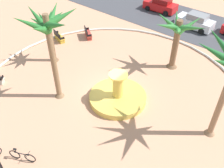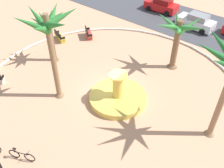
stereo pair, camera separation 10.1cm
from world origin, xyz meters
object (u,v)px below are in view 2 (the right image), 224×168
(bench_east, at_px, (60,37))
(bicycle_by_lamppost, at_px, (22,155))
(palm_tree_near_fountain, at_px, (178,33))
(parked_car_second, at_px, (196,22))
(palm_tree_by_curb, at_px, (50,26))
(bench_west, at_px, (89,34))
(palm_tree_far_side, at_px, (49,33))
(parked_car_leftmost, at_px, (162,5))
(fountain, at_px, (118,96))

(bench_east, xyz_separation_m, bicycle_by_lamppost, (8.90, -10.79, 0.04))
(palm_tree_near_fountain, xyz_separation_m, parked_car_second, (-1.64, 8.08, -2.55))
(palm_tree_by_curb, relative_size, bench_west, 2.80)
(palm_tree_far_side, bearing_deg, parked_car_leftmost, 96.53)
(parked_car_second, bearing_deg, palm_tree_near_fountain, -78.50)
(bench_west, bearing_deg, fountain, -33.66)
(bicycle_by_lamppost, height_order, parked_car_second, parked_car_second)
(bench_west, height_order, parked_car_second, parked_car_second)
(bench_east, xyz_separation_m, parked_car_second, (9.44, 11.24, 0.43))
(palm_tree_far_side, height_order, bench_west, palm_tree_far_side)
(bench_west, bearing_deg, palm_tree_far_side, -60.39)
(fountain, distance_m, bench_west, 9.89)
(fountain, xyz_separation_m, bench_east, (-10.03, 3.15, 0.01))
(fountain, height_order, parked_car_leftmost, fountain)
(bench_west, height_order, bicycle_by_lamppost, bench_west)
(fountain, bearing_deg, bench_west, 146.34)
(parked_car_leftmost, relative_size, parked_car_second, 1.01)
(bench_east, bearing_deg, palm_tree_near_fountain, 15.95)
(fountain, xyz_separation_m, parked_car_leftmost, (-5.82, 15.89, 0.44))
(fountain, relative_size, bench_east, 2.55)
(parked_car_second, bearing_deg, bicycle_by_lamppost, -91.40)
(bench_west, distance_m, bicycle_by_lamppost, 14.92)
(palm_tree_near_fountain, relative_size, parked_car_second, 1.16)
(bench_east, relative_size, parked_car_second, 0.42)
(palm_tree_by_curb, distance_m, palm_tree_far_side, 5.36)
(fountain, distance_m, bicycle_by_lamppost, 7.72)
(fountain, bearing_deg, bicycle_by_lamppost, -98.46)
(palm_tree_by_curb, bearing_deg, palm_tree_near_fountain, 33.61)
(palm_tree_far_side, bearing_deg, palm_tree_near_fountain, 61.53)
(palm_tree_by_curb, distance_m, bicycle_by_lamppost, 10.87)
(fountain, bearing_deg, palm_tree_by_curb, 176.24)
(palm_tree_far_side, bearing_deg, fountain, 33.56)
(palm_tree_by_curb, distance_m, parked_car_second, 15.81)
(palm_tree_far_side, height_order, parked_car_second, palm_tree_far_side)
(bench_west, xyz_separation_m, parked_car_second, (7.64, 8.91, 0.43))
(palm_tree_near_fountain, bearing_deg, parked_car_leftmost, 125.65)
(bench_west, xyz_separation_m, parked_car_leftmost, (2.41, 10.41, 0.43))
(bicycle_by_lamppost, bearing_deg, bench_east, 129.51)
(bicycle_by_lamppost, relative_size, parked_car_leftmost, 0.39)
(palm_tree_by_curb, xyz_separation_m, parked_car_leftmost, (1.88, 15.38, -2.58))
(palm_tree_far_side, bearing_deg, bicycle_by_lamppost, -63.51)
(bicycle_by_lamppost, relative_size, parked_car_second, 0.39)
(bench_east, distance_m, bench_west, 2.95)
(parked_car_leftmost, height_order, parked_car_second, same)
(fountain, xyz_separation_m, bench_west, (-8.23, 5.48, 0.01))
(bench_west, height_order, parked_car_leftmost, parked_car_leftmost)
(fountain, distance_m, bench_east, 10.52)
(palm_tree_by_curb, distance_m, bench_west, 5.84)
(palm_tree_far_side, xyz_separation_m, bench_west, (-4.52, 7.95, -5.02))
(palm_tree_by_curb, xyz_separation_m, palm_tree_far_side, (3.98, -2.97, 2.00))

